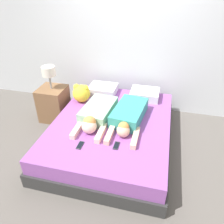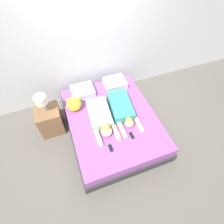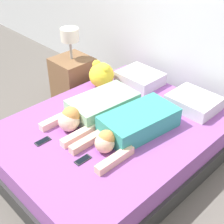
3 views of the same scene
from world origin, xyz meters
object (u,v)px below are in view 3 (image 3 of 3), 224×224
object	(u,v)px
pillow_head_right	(194,102)
person_left	(95,109)
nightstand	(73,78)
cell_phone_left	(43,141)
bed	(112,142)
cell_phone_right	(83,160)
pillow_head_left	(140,78)
person_right	(133,125)
plush_toy	(102,74)

from	to	relation	value
pillow_head_right	person_left	distance (m)	1.03
nightstand	cell_phone_left	bearing A→B (deg)	-49.19
bed	cell_phone_right	size ratio (longest dim) A/B	14.62
pillow_head_left	person_right	size ratio (longest dim) A/B	0.45
bed	plush_toy	bearing A→B (deg)	144.81
pillow_head_left	cell_phone_left	xyz separation A→B (m)	(0.12, -1.44, -0.06)
nightstand	bed	bearing A→B (deg)	-20.27
person_right	bed	bearing A→B (deg)	-168.40
pillow_head_left	nightstand	bearing A→B (deg)	-153.54
pillow_head_right	cell_phone_left	world-z (taller)	pillow_head_right
bed	cell_phone_right	world-z (taller)	cell_phone_right
plush_toy	person_right	bearing A→B (deg)	-24.89
cell_phone_right	plush_toy	bearing A→B (deg)	130.28
plush_toy	pillow_head_left	bearing A→B (deg)	55.32
cell_phone_right	plush_toy	distance (m)	1.27
cell_phone_left	nightstand	size ratio (longest dim) A/B	0.15
pillow_head_left	plush_toy	distance (m)	0.46
plush_toy	nightstand	size ratio (longest dim) A/B	0.31
bed	nightstand	world-z (taller)	nightstand
bed	nightstand	distance (m)	1.24
bed	plush_toy	world-z (taller)	plush_toy
person_right	cell_phone_left	distance (m)	0.82
bed	pillow_head_left	distance (m)	0.94
pillow_head_left	person_left	bearing A→B (deg)	-80.28
person_right	person_left	bearing A→B (deg)	-171.52
cell_phone_left	person_right	bearing A→B (deg)	54.44
pillow_head_right	person_left	xyz separation A→B (m)	(-0.60, -0.84, 0.02)
plush_toy	nightstand	xyz separation A→B (m)	(-0.53, -0.02, -0.23)
pillow_head_right	cell_phone_right	world-z (taller)	pillow_head_right
pillow_head_right	person_right	world-z (taller)	person_right
nightstand	person_left	bearing A→B (deg)	-25.72
nightstand	pillow_head_left	bearing A→B (deg)	26.46
pillow_head_left	nightstand	xyz separation A→B (m)	(-0.78, -0.39, -0.15)
bed	pillow_head_left	size ratio (longest dim) A/B	4.53
person_right	cell_phone_left	size ratio (longest dim) A/B	7.15
cell_phone_left	pillow_head_left	bearing A→B (deg)	94.74
person_right	cell_phone_left	bearing A→B (deg)	-125.56
person_left	nightstand	xyz separation A→B (m)	(-0.93, 0.45, -0.17)
pillow_head_left	pillow_head_right	world-z (taller)	same
bed	person_left	xyz separation A→B (m)	(-0.23, -0.02, 0.30)
pillow_head_left	pillow_head_right	distance (m)	0.74
nightstand	cell_phone_right	bearing A→B (deg)	-35.15
pillow_head_left	person_left	world-z (taller)	person_left
cell_phone_left	nightstand	bearing A→B (deg)	130.81
person_left	plush_toy	bearing A→B (deg)	130.92
cell_phone_left	nightstand	world-z (taller)	nightstand
cell_phone_left	cell_phone_right	distance (m)	0.45
person_right	plush_toy	world-z (taller)	plush_toy
pillow_head_left	person_left	size ratio (longest dim) A/B	0.48
pillow_head_left	pillow_head_right	xyz separation A→B (m)	(0.74, 0.00, 0.00)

